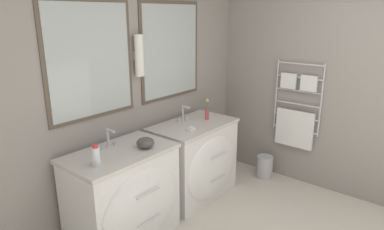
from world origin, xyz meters
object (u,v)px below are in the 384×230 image
(flower_vase, at_px, (207,111))
(waste_bin, at_px, (265,166))
(amenity_bowl, at_px, (145,143))
(vanity_left, at_px, (125,196))
(toiletry_bottle, at_px, (96,156))
(vanity_right, at_px, (196,160))

(flower_vase, xyz_separation_m, waste_bin, (0.70, -0.40, -0.81))
(amenity_bowl, distance_m, flower_vase, 1.03)
(vanity_left, distance_m, amenity_bowl, 0.52)
(vanity_left, xyz_separation_m, flower_vase, (1.23, 0.02, 0.52))
(toiletry_bottle, bearing_deg, vanity_left, 10.83)
(flower_vase, height_order, waste_bin, flower_vase)
(vanity_right, xyz_separation_m, amenity_bowl, (-0.81, -0.08, 0.47))
(vanity_left, relative_size, flower_vase, 4.03)
(toiletry_bottle, height_order, amenity_bowl, toiletry_bottle)
(amenity_bowl, relative_size, waste_bin, 0.56)
(amenity_bowl, height_order, waste_bin, amenity_bowl)
(vanity_left, relative_size, waste_bin, 3.40)
(waste_bin, bearing_deg, vanity_left, 168.57)
(vanity_right, xyz_separation_m, waste_bin, (0.91, -0.39, -0.29))
(vanity_left, distance_m, waste_bin, 1.98)
(vanity_right, distance_m, waste_bin, 1.03)
(flower_vase, bearing_deg, amenity_bowl, -174.92)
(waste_bin, bearing_deg, toiletry_bottle, 171.55)
(toiletry_bottle, bearing_deg, vanity_right, 2.52)
(amenity_bowl, bearing_deg, flower_vase, 5.08)
(toiletry_bottle, xyz_separation_m, flower_vase, (1.53, 0.07, 0.01))
(vanity_left, bearing_deg, vanity_right, 0.00)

